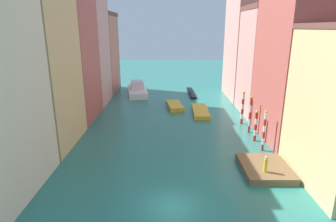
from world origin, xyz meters
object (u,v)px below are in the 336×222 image
(mooring_pole_1, at_px, (254,125))
(mooring_pole_3, at_px, (241,107))
(waterfront_dock, at_px, (263,168))
(mooring_pole_2, at_px, (249,114))
(person_on_dock, at_px, (264,164))
(vaporetto_white, at_px, (136,90))
(motorboat_1, at_px, (174,106))
(mooring_pole_0, at_px, (263,130))
(motorboat_0, at_px, (199,111))
(gondola_black, at_px, (190,93))

(mooring_pole_1, distance_m, mooring_pole_3, 6.29)
(waterfront_dock, xyz_separation_m, mooring_pole_2, (1.34, 10.27, 2.15))
(person_on_dock, distance_m, vaporetto_white, 36.46)
(motorboat_1, bearing_deg, mooring_pole_0, -61.50)
(mooring_pole_0, bearing_deg, motorboat_1, 118.50)
(mooring_pole_1, xyz_separation_m, motorboat_1, (-9.29, 14.42, -1.61))
(waterfront_dock, height_order, motorboat_1, motorboat_1)
(motorboat_0, bearing_deg, waterfront_dock, -78.02)
(mooring_pole_2, distance_m, motorboat_1, 15.07)
(person_on_dock, relative_size, vaporetto_white, 0.15)
(mooring_pole_0, relative_size, mooring_pole_1, 1.22)
(mooring_pole_1, xyz_separation_m, mooring_pole_2, (0.08, 2.80, 0.50))
(mooring_pole_1, relative_size, gondola_black, 0.42)
(mooring_pole_0, distance_m, motorboat_1, 19.67)
(vaporetto_white, relative_size, motorboat_0, 1.35)
(mooring_pole_0, relative_size, mooring_pole_3, 1.00)
(vaporetto_white, bearing_deg, gondola_black, 1.94)
(vaporetto_white, relative_size, motorboat_1, 1.66)
(mooring_pole_3, relative_size, gondola_black, 0.51)
(mooring_pole_0, distance_m, motorboat_0, 15.25)
(motorboat_0, bearing_deg, person_on_dock, -79.90)
(mooring_pole_1, xyz_separation_m, gondola_black, (-5.65, 24.86, -1.76))
(waterfront_dock, height_order, mooring_pole_1, mooring_pole_1)
(waterfront_dock, relative_size, motorboat_1, 0.89)
(person_on_dock, bearing_deg, mooring_pole_3, 83.57)
(gondola_black, xyz_separation_m, motorboat_1, (-3.64, -10.44, 0.16))
(gondola_black, bearing_deg, motorboat_1, -109.22)
(waterfront_dock, xyz_separation_m, mooring_pole_0, (1.31, 4.69, 2.06))
(mooring_pole_0, height_order, gondola_black, mooring_pole_0)
(gondola_black, distance_m, motorboat_1, 11.06)
(motorboat_0, distance_m, motorboat_1, 5.05)
(mooring_pole_3, bearing_deg, mooring_pole_1, -90.07)
(mooring_pole_2, bearing_deg, mooring_pole_1, -91.60)
(mooring_pole_3, relative_size, motorboat_1, 0.78)
(mooring_pole_0, relative_size, motorboat_1, 0.78)
(mooring_pole_2, height_order, motorboat_0, mooring_pole_2)
(mooring_pole_0, xyz_separation_m, motorboat_0, (-5.31, 14.15, -2.07))
(mooring_pole_2, height_order, gondola_black, mooring_pole_2)
(mooring_pole_2, bearing_deg, vaporetto_white, 127.72)
(mooring_pole_0, xyz_separation_m, mooring_pole_3, (-0.03, 9.05, 0.02))
(waterfront_dock, relative_size, mooring_pole_2, 1.11)
(mooring_pole_3, xyz_separation_m, motorboat_1, (-9.30, 8.14, -2.03))
(vaporetto_white, bearing_deg, mooring_pole_2, -52.28)
(mooring_pole_0, bearing_deg, mooring_pole_1, 90.86)
(waterfront_dock, distance_m, vaporetto_white, 35.49)
(person_on_dock, bearing_deg, waterfront_dock, 71.73)
(mooring_pole_0, distance_m, gondola_black, 28.30)
(mooring_pole_2, relative_size, motorboat_1, 0.81)
(gondola_black, bearing_deg, mooring_pole_0, -78.36)
(waterfront_dock, height_order, mooring_pole_3, mooring_pole_3)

